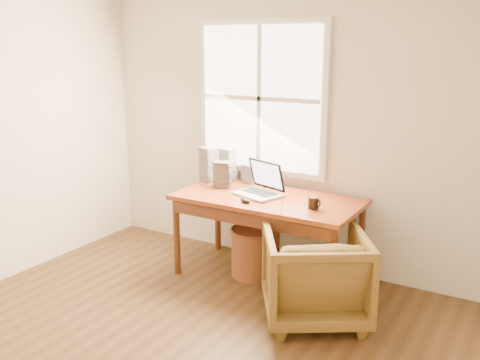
{
  "coord_description": "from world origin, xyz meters",
  "views": [
    {
      "loc": [
        2.05,
        -2.14,
        2.03
      ],
      "look_at": [
        -0.19,
        1.65,
        0.91
      ],
      "focal_mm": 40.0,
      "sensor_mm": 36.0,
      "label": 1
    }
  ],
  "objects_px": {
    "wicker_stool": "(255,252)",
    "cd_stack_a": "(228,164)",
    "laptop": "(257,180)",
    "coffee_mug": "(313,203)",
    "desk": "(268,199)",
    "armchair": "(315,275)"
  },
  "relations": [
    {
      "from": "desk",
      "to": "coffee_mug",
      "type": "relative_size",
      "value": 16.84
    },
    {
      "from": "desk",
      "to": "armchair",
      "type": "distance_m",
      "value": 0.89
    },
    {
      "from": "wicker_stool",
      "to": "desk",
      "type": "bearing_deg",
      "value": 0.0
    },
    {
      "from": "armchair",
      "to": "cd_stack_a",
      "type": "height_order",
      "value": "cd_stack_a"
    },
    {
      "from": "cd_stack_a",
      "to": "desk",
      "type": "bearing_deg",
      "value": -29.49
    },
    {
      "from": "laptop",
      "to": "wicker_stool",
      "type": "bearing_deg",
      "value": 166.12
    },
    {
      "from": "armchair",
      "to": "laptop",
      "type": "distance_m",
      "value": 1.03
    },
    {
      "from": "desk",
      "to": "laptop",
      "type": "distance_m",
      "value": 0.19
    },
    {
      "from": "desk",
      "to": "armchair",
      "type": "height_order",
      "value": "desk"
    },
    {
      "from": "armchair",
      "to": "wicker_stool",
      "type": "distance_m",
      "value": 0.91
    },
    {
      "from": "desk",
      "to": "wicker_stool",
      "type": "height_order",
      "value": "desk"
    },
    {
      "from": "wicker_stool",
      "to": "cd_stack_a",
      "type": "bearing_deg",
      "value": 145.19
    },
    {
      "from": "armchair",
      "to": "coffee_mug",
      "type": "xyz_separation_m",
      "value": [
        -0.18,
        0.36,
        0.45
      ]
    },
    {
      "from": "desk",
      "to": "armchair",
      "type": "xyz_separation_m",
      "value": [
        0.65,
        -0.47,
        -0.38
      ]
    },
    {
      "from": "desk",
      "to": "cd_stack_a",
      "type": "relative_size",
      "value": 5.2
    },
    {
      "from": "laptop",
      "to": "cd_stack_a",
      "type": "relative_size",
      "value": 1.29
    },
    {
      "from": "cd_stack_a",
      "to": "laptop",
      "type": "bearing_deg",
      "value": -34.74
    },
    {
      "from": "armchair",
      "to": "cd_stack_a",
      "type": "xyz_separation_m",
      "value": [
        -1.28,
        0.82,
        0.56
      ]
    },
    {
      "from": "armchair",
      "to": "cd_stack_a",
      "type": "bearing_deg",
      "value": -65.12
    },
    {
      "from": "laptop",
      "to": "coffee_mug",
      "type": "bearing_deg",
      "value": 8.8
    },
    {
      "from": "coffee_mug",
      "to": "cd_stack_a",
      "type": "bearing_deg",
      "value": 138.62
    },
    {
      "from": "laptop",
      "to": "coffee_mug",
      "type": "relative_size",
      "value": 4.19
    }
  ]
}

